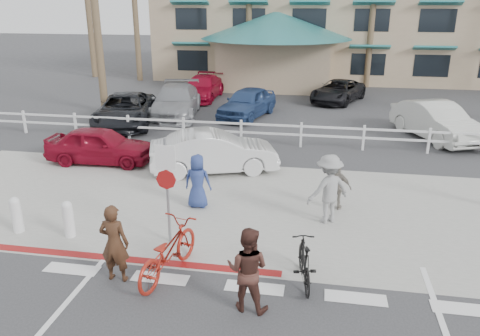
% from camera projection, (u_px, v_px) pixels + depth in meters
% --- Properties ---
extents(ground, '(140.00, 140.00, 0.00)m').
position_uv_depth(ground, '(250.00, 306.00, 8.92)').
color(ground, '#333335').
extents(sidewalk_plaza, '(22.00, 7.00, 0.01)m').
position_uv_depth(sidewalk_plaza, '(275.00, 209.00, 13.09)').
color(sidewalk_plaza, gray).
rests_on(sidewalk_plaza, ground).
extents(cross_street, '(40.00, 5.00, 0.01)m').
position_uv_depth(cross_street, '(286.00, 163.00, 16.79)').
color(cross_street, '#333335').
rests_on(cross_street, ground).
extents(parking_lot, '(50.00, 16.00, 0.01)m').
position_uv_depth(parking_lot, '(300.00, 107.00, 25.60)').
color(parking_lot, '#333335').
rests_on(parking_lot, ground).
extents(curb_red, '(7.00, 0.25, 0.02)m').
position_uv_depth(curb_red, '(127.00, 259.00, 10.52)').
color(curb_red, maroon).
rests_on(curb_red, ground).
extents(rail_fence, '(29.40, 0.16, 1.00)m').
position_uv_depth(rail_fence, '(304.00, 135.00, 18.40)').
color(rail_fence, silver).
rests_on(rail_fence, ground).
extents(sign_post, '(0.50, 0.10, 2.90)m').
position_uv_depth(sign_post, '(167.00, 186.00, 10.84)').
color(sign_post, gray).
rests_on(sign_post, ground).
extents(bollard_0, '(0.26, 0.26, 0.95)m').
position_uv_depth(bollard_0, '(68.00, 219.00, 11.40)').
color(bollard_0, silver).
rests_on(bollard_0, ground).
extents(bollard_1, '(0.26, 0.26, 0.95)m').
position_uv_depth(bollard_1, '(17.00, 215.00, 11.63)').
color(bollard_1, silver).
rests_on(bollard_1, ground).
extents(bike_red, '(1.24, 2.29, 1.14)m').
position_uv_depth(bike_red, '(168.00, 251.00, 9.75)').
color(bike_red, maroon).
rests_on(bike_red, ground).
extents(rider_red, '(0.62, 0.41, 1.69)m').
position_uv_depth(rider_red, '(114.00, 243.00, 9.51)').
color(rider_red, '#3D2416').
rests_on(rider_red, ground).
extents(bike_black, '(0.72, 1.65, 0.96)m').
position_uv_depth(bike_black, '(304.00, 262.00, 9.51)').
color(bike_black, black).
rests_on(bike_black, ground).
extents(rider_black, '(0.89, 0.73, 1.67)m').
position_uv_depth(rider_black, '(248.00, 269.00, 8.61)').
color(rider_black, '#43251E').
rests_on(rider_black, ground).
extents(pedestrian_a, '(1.38, 1.24, 1.85)m').
position_uv_depth(pedestrian_a, '(329.00, 189.00, 12.02)').
color(pedestrian_a, gray).
rests_on(pedestrian_a, ground).
extents(pedestrian_child, '(0.85, 0.55, 1.35)m').
position_uv_depth(pedestrian_child, '(337.00, 186.00, 12.86)').
color(pedestrian_child, gray).
rests_on(pedestrian_child, ground).
extents(pedestrian_b, '(0.76, 0.51, 1.54)m').
position_uv_depth(pedestrian_b, '(198.00, 181.00, 12.97)').
color(pedestrian_b, navy).
rests_on(pedestrian_b, ground).
extents(car_white_sedan, '(4.51, 2.78, 1.40)m').
position_uv_depth(car_white_sedan, '(214.00, 152.00, 15.70)').
color(car_white_sedan, silver).
rests_on(car_white_sedan, ground).
extents(car_red_compact, '(3.85, 1.67, 1.29)m').
position_uv_depth(car_red_compact, '(100.00, 145.00, 16.62)').
color(car_red_compact, maroon).
rests_on(car_red_compact, ground).
extents(lot_car_0, '(3.51, 5.60, 1.44)m').
position_uv_depth(lot_car_0, '(125.00, 110.00, 21.58)').
color(lot_car_0, black).
rests_on(lot_car_0, ground).
extents(lot_car_1, '(2.99, 5.59, 1.54)m').
position_uv_depth(lot_car_1, '(176.00, 102.00, 23.11)').
color(lot_car_1, gray).
rests_on(lot_car_1, ground).
extents(lot_car_2, '(2.78, 4.58, 1.46)m').
position_uv_depth(lot_car_2, '(247.00, 103.00, 23.11)').
color(lot_car_2, navy).
rests_on(lot_car_2, ground).
extents(lot_car_3, '(3.35, 4.91, 1.53)m').
position_uv_depth(lot_car_3, '(436.00, 121.00, 19.44)').
color(lot_car_3, beige).
rests_on(lot_car_3, ground).
extents(lot_car_4, '(1.89, 4.65, 1.35)m').
position_uv_depth(lot_car_4, '(202.00, 88.00, 27.37)').
color(lot_car_4, maroon).
rests_on(lot_car_4, ground).
extents(lot_car_5, '(3.54, 4.87, 1.23)m').
position_uv_depth(lot_car_5, '(338.00, 91.00, 26.63)').
color(lot_car_5, black).
rests_on(lot_car_5, ground).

